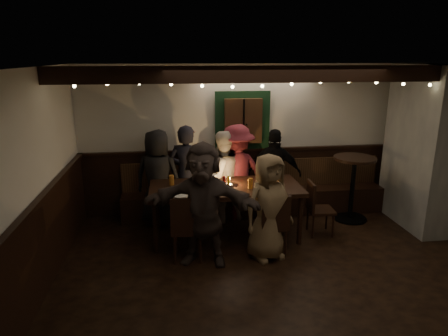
{
  "coord_description": "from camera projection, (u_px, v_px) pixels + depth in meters",
  "views": [
    {
      "loc": [
        -1.41,
        -4.29,
        2.73
      ],
      "look_at": [
        -0.63,
        1.6,
        1.05
      ],
      "focal_mm": 32.0,
      "sensor_mm": 36.0,
      "label": 1
    }
  ],
  "objects": [
    {
      "name": "room",
      "position": [
        334.0,
        166.0,
        6.21
      ],
      "size": [
        6.02,
        5.01,
        2.62
      ],
      "color": "black",
      "rests_on": "ground"
    },
    {
      "name": "dining_table",
      "position": [
        225.0,
        191.0,
        6.06
      ],
      "size": [
        2.29,
        0.98,
        0.99
      ],
      "color": "black",
      "rests_on": "ground"
    },
    {
      "name": "chair_near_left",
      "position": [
        187.0,
        225.0,
        5.35
      ],
      "size": [
        0.46,
        0.46,
        0.95
      ],
      "color": "black",
      "rests_on": "ground"
    },
    {
      "name": "chair_near_right",
      "position": [
        273.0,
        222.0,
        5.51
      ],
      "size": [
        0.47,
        0.47,
        0.91
      ],
      "color": "black",
      "rests_on": "ground"
    },
    {
      "name": "chair_end",
      "position": [
        316.0,
        205.0,
        6.21
      ],
      "size": [
        0.41,
        0.41,
        0.86
      ],
      "color": "black",
      "rests_on": "ground"
    },
    {
      "name": "high_top",
      "position": [
        353.0,
        180.0,
        6.72
      ],
      "size": [
        0.69,
        0.69,
        1.11
      ],
      "color": "black",
      "rests_on": "ground"
    },
    {
      "name": "person_a",
      "position": [
        158.0,
        177.0,
        6.57
      ],
      "size": [
        0.89,
        0.71,
        1.59
      ],
      "primitive_type": "imported",
      "rotation": [
        0.0,
        0.0,
        2.85
      ],
      "color": "black",
      "rests_on": "ground"
    },
    {
      "name": "person_b",
      "position": [
        187.0,
        174.0,
        6.63
      ],
      "size": [
        0.7,
        0.58,
        1.65
      ],
      "primitive_type": "imported",
      "rotation": [
        0.0,
        0.0,
        2.79
      ],
      "color": "black",
      "rests_on": "ground"
    },
    {
      "name": "person_c",
      "position": [
        222.0,
        177.0,
        6.67
      ],
      "size": [
        0.92,
        0.82,
        1.55
      ],
      "primitive_type": "imported",
      "rotation": [
        0.0,
        0.0,
        3.52
      ],
      "color": "beige",
      "rests_on": "ground"
    },
    {
      "name": "person_d",
      "position": [
        237.0,
        172.0,
        6.76
      ],
      "size": [
        1.21,
        0.98,
        1.63
      ],
      "primitive_type": "imported",
      "rotation": [
        0.0,
        0.0,
        3.55
      ],
      "color": "maroon",
      "rests_on": "ground"
    },
    {
      "name": "person_e",
      "position": [
        275.0,
        174.0,
        6.85
      ],
      "size": [
        0.98,
        0.62,
        1.54
      ],
      "primitive_type": "imported",
      "rotation": [
        0.0,
        0.0,
        2.85
      ],
      "color": "black",
      "rests_on": "ground"
    },
    {
      "name": "person_f",
      "position": [
        203.0,
        204.0,
        5.26
      ],
      "size": [
        1.63,
        0.91,
        1.67
      ],
      "primitive_type": "imported",
      "rotation": [
        0.0,
        0.0,
        -0.28
      ],
      "color": "#3B2F2B",
      "rests_on": "ground"
    },
    {
      "name": "person_g",
      "position": [
        268.0,
        207.0,
        5.41
      ],
      "size": [
        0.85,
        0.7,
        1.49
      ],
      "primitive_type": "imported",
      "rotation": [
        0.0,
        0.0,
        0.37
      ],
      "color": "brown",
      "rests_on": "ground"
    }
  ]
}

